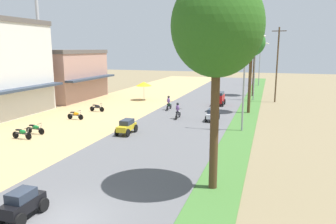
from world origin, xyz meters
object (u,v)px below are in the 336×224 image
Objects in this scene: parked_motorbike_fourth at (97,107)px; motorbike_ahead_second at (169,103)px; vendor_umbrella at (144,84)px; streetlamp_near at (244,76)px; car_hatchback_black at (23,203)px; median_tree_nearest at (217,27)px; streetlamp_far at (260,61)px; median_tree_second at (252,44)px; parked_motorbike_third at (75,115)px; streetlamp_mid at (255,67)px; car_sedan_yellow at (127,126)px; car_van_red at (220,98)px; median_tree_third at (255,44)px; parked_motorbike_second at (35,128)px; motorbike_foreground_rider at (178,111)px; car_sedan_white at (213,114)px; parked_motorbike_nearest at (22,133)px.

parked_motorbike_fourth is 1.00× the size of motorbike_ahead_second.
streetlamp_near is at bearing -42.50° from vendor_umbrella.
median_tree_nearest is at bearing 37.76° from car_hatchback_black.
median_tree_nearest is at bearing -90.46° from streetlamp_far.
median_tree_second reaches higher than parked_motorbike_fourth.
median_tree_nearest reaches higher than median_tree_second.
parked_motorbike_third is 21.28m from median_tree_nearest.
vendor_umbrella is 27.62m from streetlamp_far.
median_tree_nearest is 49.25m from streetlamp_far.
streetlamp_mid is at bearing 40.69° from parked_motorbike_fourth.
car_sedan_yellow is (-9.05, -22.08, -3.87)m from streetlamp_mid.
streetlamp_mid is at bearing 57.46° from car_van_red.
median_tree_third is at bearing 94.31° from streetlamp_mid.
median_tree_third reaches higher than streetlamp_mid.
streetlamp_near is (0.31, -22.03, -2.92)m from median_tree_third.
median_tree_nearest is (15.92, -11.97, 7.49)m from parked_motorbike_third.
streetlamp_near is 4.10× the size of car_hatchback_black.
median_tree_third reaches higher than parked_motorbike_third.
parked_motorbike_fourth is 0.80× the size of car_sedan_yellow.
parked_motorbike_second is 22.31m from car_van_red.
parked_motorbike_third is at bearing -89.19° from parked_motorbike_fourth.
vendor_umbrella is at bearing 161.46° from median_tree_second.
vendor_umbrella is 0.24× the size of median_tree_nearest.
parked_motorbike_third is at bearing -113.70° from streetlamp_far.
streetlamp_mid reaches higher than parked_motorbike_second.
parked_motorbike_fourth is 10.85m from car_sedan_yellow.
streetlamp_far is 4.50× the size of motorbike_foreground_rider.
streetlamp_far is at bearing 90.00° from streetlamp_near.
streetlamp_far is 4.50× the size of motorbike_ahead_second.
median_tree_nearest reaches higher than streetlamp_far.
parked_motorbike_second is 0.80× the size of car_sedan_white.
vendor_umbrella is 31.94m from car_hatchback_black.
parked_motorbike_second is at bearing -118.39° from motorbike_ahead_second.
median_tree_second is 5.05× the size of motorbike_ahead_second.
median_tree_second reaches higher than streetlamp_far.
streetlamp_far is 34.04m from car_sedan_white.
car_van_red reaches higher than parked_motorbike_second.
median_tree_nearest is 5.81× the size of motorbike_ahead_second.
motorbike_ahead_second is at bearing -136.98° from car_van_red.
motorbike_ahead_second reaches higher than parked_motorbike_third.
parked_motorbike_fourth is at bearing -139.31° from streetlamp_mid.
car_sedan_yellow is 17.00m from car_van_red.
median_tree_nearest reaches higher than streetlamp_mid.
streetlamp_far is 3.37× the size of car_van_red.
streetlamp_near is at bearing -90.00° from streetlamp_far.
vendor_umbrella is (1.92, 13.71, 1.75)m from parked_motorbike_third.
vendor_umbrella is 15.32m from car_sedan_white.
parked_motorbike_second is 1.00× the size of parked_motorbike_fourth.
streetlamp_far is (0.31, 14.61, -2.98)m from median_tree_third.
parked_motorbike_nearest is 1.00× the size of parked_motorbike_fourth.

